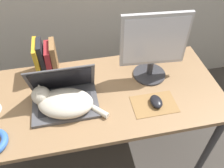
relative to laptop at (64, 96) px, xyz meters
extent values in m
cube|color=#93704C|center=(0.20, 0.02, -0.06)|extent=(1.42, 0.65, 0.03)
cylinder|color=#38383D|center=(0.86, -0.25, -0.43)|extent=(0.04, 0.04, 0.70)
cylinder|color=#38383D|center=(-0.46, 0.30, -0.43)|extent=(0.04, 0.04, 0.70)
cylinder|color=#38383D|center=(0.86, 0.30, -0.43)|extent=(0.04, 0.04, 0.70)
cube|color=#4C4C51|center=(0.00, -0.02, -0.04)|extent=(0.36, 0.25, 0.02)
cube|color=#28282D|center=(0.00, -0.03, -0.03)|extent=(0.29, 0.13, 0.00)
cube|color=#4C4C51|center=(0.00, 0.05, 0.08)|extent=(0.36, 0.11, 0.23)
cube|color=black|center=(0.00, 0.05, 0.08)|extent=(0.32, 0.09, 0.20)
ellipsoid|color=beige|center=(0.00, -0.05, 0.00)|extent=(0.33, 0.26, 0.10)
sphere|color=beige|center=(-0.12, 0.00, 0.03)|extent=(0.10, 0.10, 0.10)
cone|color=beige|center=(-0.12, 0.03, 0.07)|extent=(0.04, 0.04, 0.03)
cone|color=beige|center=(-0.13, -0.02, 0.07)|extent=(0.04, 0.04, 0.03)
cylinder|color=beige|center=(0.16, -0.11, -0.03)|extent=(0.12, 0.12, 0.03)
cylinder|color=#333338|center=(0.53, 0.12, -0.04)|extent=(0.20, 0.20, 0.01)
cylinder|color=#333338|center=(0.53, 0.12, 0.01)|extent=(0.04, 0.04, 0.09)
cube|color=#B2B2B7|center=(0.53, 0.12, 0.21)|extent=(0.38, 0.05, 0.32)
cube|color=silver|center=(0.53, 0.11, 0.21)|extent=(0.35, 0.03, 0.29)
cube|color=olive|center=(0.48, -0.12, -0.05)|extent=(0.25, 0.16, 0.00)
ellipsoid|color=black|center=(0.49, -0.11, -0.03)|extent=(0.06, 0.10, 0.03)
cube|color=gold|center=(-0.13, 0.26, 0.07)|extent=(0.02, 0.17, 0.23)
cube|color=#232328|center=(-0.10, 0.26, 0.07)|extent=(0.04, 0.13, 0.23)
cube|color=maroon|center=(-0.07, 0.26, 0.05)|extent=(0.04, 0.15, 0.20)
cube|color=olive|center=(-0.04, 0.26, 0.06)|extent=(0.03, 0.13, 0.22)
camera|label=1|loc=(0.08, -0.90, 0.97)|focal=38.00mm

